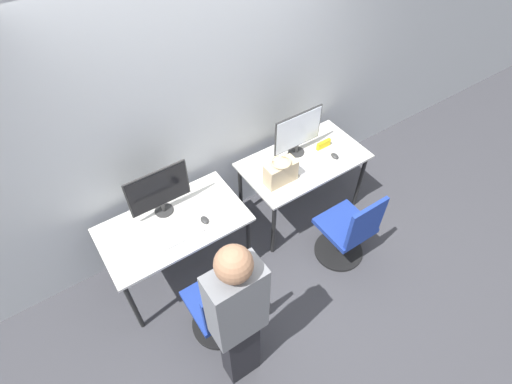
# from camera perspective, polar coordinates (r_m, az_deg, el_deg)

# --- Properties ---
(ground_plane) EXTENTS (20.00, 20.00, 0.00)m
(ground_plane) POSITION_cam_1_polar(r_m,az_deg,el_deg) (4.01, 1.10, -9.80)
(ground_plane) COLOR #3D3D42
(wall_back) EXTENTS (12.00, 0.05, 2.80)m
(wall_back) POSITION_cam_1_polar(r_m,az_deg,el_deg) (3.47, -6.35, 12.54)
(wall_back) COLOR #B7BCC1
(wall_back) RESTS_ON ground_plane
(desk_left) EXTENTS (1.22, 0.68, 0.74)m
(desk_left) POSITION_cam_1_polar(r_m,az_deg,el_deg) (3.47, -11.58, -5.26)
(desk_left) COLOR silver
(desk_left) RESTS_ON ground_plane
(monitor_left) EXTENTS (0.53, 0.16, 0.46)m
(monitor_left) POSITION_cam_1_polar(r_m,az_deg,el_deg) (3.33, -13.70, 0.14)
(monitor_left) COLOR #2D2D2D
(monitor_left) RESTS_ON desk_left
(keyboard_left) EXTENTS (0.36, 0.14, 0.02)m
(keyboard_left) POSITION_cam_1_polar(r_m,az_deg,el_deg) (3.32, -10.68, -6.06)
(keyboard_left) COLOR silver
(keyboard_left) RESTS_ON desk_left
(mouse_left) EXTENTS (0.06, 0.09, 0.03)m
(mouse_left) POSITION_cam_1_polar(r_m,az_deg,el_deg) (3.37, -7.36, -3.98)
(mouse_left) COLOR #333333
(mouse_left) RESTS_ON desk_left
(office_chair_left) EXTENTS (0.48, 0.48, 0.90)m
(office_chair_left) POSITION_cam_1_polar(r_m,az_deg,el_deg) (3.37, -5.16, -16.31)
(office_chair_left) COLOR black
(office_chair_left) RESTS_ON ground_plane
(person_left) EXTENTS (0.36, 0.22, 1.67)m
(person_left) POSITION_cam_1_polar(r_m,az_deg,el_deg) (2.72, -2.63, -17.50)
(person_left) COLOR #232328
(person_left) RESTS_ON ground_plane
(desk_right) EXTENTS (1.22, 0.68, 0.74)m
(desk_right) POSITION_cam_1_polar(r_m,az_deg,el_deg) (3.95, 6.79, 3.78)
(desk_right) COLOR silver
(desk_right) RESTS_ON ground_plane
(monitor_right) EXTENTS (0.53, 0.16, 0.46)m
(monitor_right) POSITION_cam_1_polar(r_m,az_deg,el_deg) (3.80, 6.02, 8.49)
(monitor_right) COLOR #2D2D2D
(monitor_right) RESTS_ON desk_right
(keyboard_right) EXTENTS (0.36, 0.14, 0.02)m
(keyboard_right) POSITION_cam_1_polar(r_m,az_deg,el_deg) (3.83, 8.04, 3.69)
(keyboard_right) COLOR silver
(keyboard_right) RESTS_ON desk_right
(mouse_right) EXTENTS (0.06, 0.09, 0.03)m
(mouse_right) POSITION_cam_1_polar(r_m,az_deg,el_deg) (3.96, 11.18, 5.08)
(mouse_right) COLOR #333333
(mouse_right) RESTS_ON desk_right
(office_chair_right) EXTENTS (0.48, 0.48, 0.90)m
(office_chair_right) POSITION_cam_1_polar(r_m,az_deg,el_deg) (3.84, 12.98, -5.77)
(office_chair_right) COLOR black
(office_chair_right) RESTS_ON ground_plane
(handbag) EXTENTS (0.30, 0.18, 0.25)m
(handbag) POSITION_cam_1_polar(r_m,az_deg,el_deg) (3.59, 3.52, 2.84)
(handbag) COLOR tan
(handbag) RESTS_ON desk_right
(placard_right) EXTENTS (0.16, 0.03, 0.08)m
(placard_right) POSITION_cam_1_polar(r_m,az_deg,el_deg) (4.03, 9.62, 6.74)
(placard_right) COLOR yellow
(placard_right) RESTS_ON desk_right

